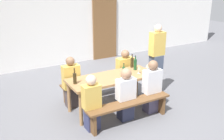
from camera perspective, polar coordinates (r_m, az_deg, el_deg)
name	(u,v)px	position (r m, az deg, el deg)	size (l,w,h in m)	color
ground_plane	(112,108)	(5.87, 0.00, -8.30)	(24.00, 24.00, 0.00)	slate
back_wall	(56,16)	(8.57, -12.21, 11.48)	(14.00, 0.20, 3.20)	white
wooden_door	(105,29)	(9.18, -1.58, 8.94)	(0.90, 0.06, 2.10)	brown
tasting_table	(112,80)	(5.59, 0.00, -2.27)	(1.91, 0.76, 0.75)	#9E7247
bench_near	(129,106)	(5.20, 3.75, -7.92)	(1.81, 0.30, 0.45)	brown
bench_far	(98,83)	(6.27, -3.08, -2.92)	(1.81, 0.30, 0.45)	brown
wine_bottle_0	(135,64)	(5.95, 5.09, 1.25)	(0.07, 0.07, 0.34)	#194723
wine_bottle_1	(75,78)	(5.21, -8.12, -1.76)	(0.07, 0.07, 0.32)	#332814
wine_bottle_2	(132,62)	(6.11, 4.39, 1.68)	(0.07, 0.07, 0.32)	#332814
wine_bottle_3	(124,71)	(5.55, 2.58, -0.32)	(0.07, 0.07, 0.29)	#194723
wine_glass_0	(139,68)	(5.73, 5.89, 0.46)	(0.06, 0.06, 0.18)	silver
wine_glass_1	(147,66)	(5.89, 7.73, 0.85)	(0.08, 0.08, 0.17)	silver
seated_guest_near_0	(92,104)	(4.91, -4.47, -7.35)	(0.33, 0.24, 1.10)	#34385C
seated_guest_near_1	(126,95)	(5.24, 3.01, -5.53)	(0.38, 0.24, 1.10)	#2E324D
seated_guest_near_2	(152,88)	(5.58, 8.69, -3.84)	(0.38, 0.24, 1.15)	#4F4966
seated_guest_far_0	(71,84)	(5.80, -8.84, -2.93)	(0.37, 0.24, 1.16)	#443939
seated_guest_far_1	(125,74)	(6.39, 2.82, -0.77)	(0.42, 0.24, 1.12)	#56415C
standing_host	(156,61)	(6.39, 9.61, 1.93)	(0.35, 0.24, 1.73)	#455065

